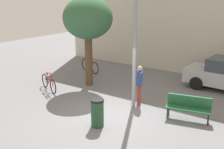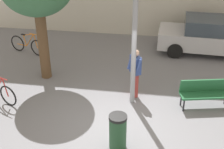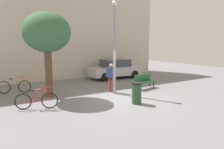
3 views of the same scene
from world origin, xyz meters
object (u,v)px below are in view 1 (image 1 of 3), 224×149
person_by_lamppost (139,82)px  plaza_tree (88,19)px  trash_bin (97,113)px  bicycle_orange (90,66)px  bicycle_red (49,83)px  park_bench (189,106)px  lamppost (135,39)px

person_by_lamppost → plaza_tree: 4.18m
person_by_lamppost → trash_bin: size_ratio=1.65×
bicycle_orange → trash_bin: size_ratio=1.71×
person_by_lamppost → bicycle_red: (-4.39, -1.00, -0.58)m
park_bench → trash_bin: (-2.44, -2.34, -0.04)m
lamppost → person_by_lamppost: bearing=84.9°
lamppost → trash_bin: bearing=-94.2°
lamppost → bicycle_red: lamppost is taller
plaza_tree → bicycle_orange: (-1.49, 1.89, -2.95)m
person_by_lamppost → bicycle_orange: 5.57m
bicycle_orange → bicycle_red: (0.45, -3.69, 0.00)m
plaza_tree → person_by_lamppost: bearing=-13.4°
person_by_lamppost → bicycle_red: bearing=-167.1°
plaza_tree → bicycle_red: (-1.03, -1.80, -2.95)m
park_bench → bicycle_orange: bearing=157.2°
park_bench → plaza_tree: bearing=169.0°
person_by_lamppost → bicycle_orange: person_by_lamppost is taller
lamppost → park_bench: bearing=2.8°
park_bench → bicycle_red: 6.67m
bicycle_red → plaza_tree: bearing=60.2°
person_by_lamppost → trash_bin: 2.67m
trash_bin → plaza_tree: bearing=132.7°
park_bench → bicycle_orange: bicycle_orange is taller
bicycle_orange → plaza_tree: bearing=-51.8°
lamppost → bicycle_orange: lamppost is taller
plaza_tree → trash_bin: 5.44m
person_by_lamppost → trash_bin: person_by_lamppost is taller
plaza_tree → lamppost: bearing=-19.8°
bicycle_orange → park_bench: bearing=-22.8°
person_by_lamppost → park_bench: size_ratio=1.00×
person_by_lamppost → bicycle_red: person_by_lamppost is taller
park_bench → trash_bin: trash_bin is taller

